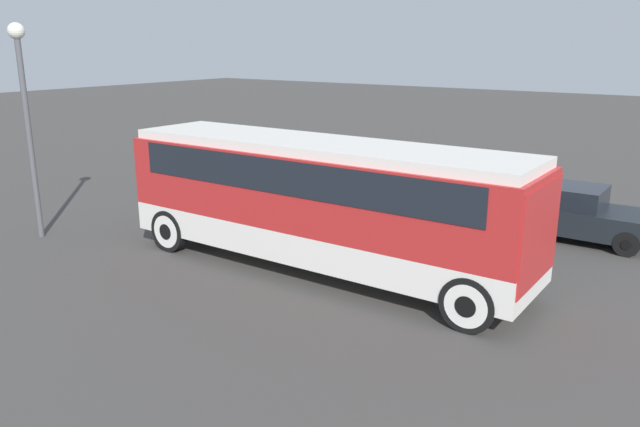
{
  "coord_description": "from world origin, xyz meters",
  "views": [
    {
      "loc": [
        8.25,
        -11.71,
        5.38
      ],
      "look_at": [
        0.0,
        0.0,
        1.42
      ],
      "focal_mm": 35.0,
      "sensor_mm": 36.0,
      "label": 1
    }
  ],
  "objects_px": {
    "tour_bus": "(323,194)",
    "lamp_post": "(25,101)",
    "parked_car_mid": "(303,172)",
    "parked_car_near": "(563,211)"
  },
  "relations": [
    {
      "from": "tour_bus",
      "to": "parked_car_mid",
      "type": "relative_size",
      "value": 2.34
    },
    {
      "from": "tour_bus",
      "to": "lamp_post",
      "type": "relative_size",
      "value": 1.76
    },
    {
      "from": "tour_bus",
      "to": "parked_car_mid",
      "type": "xyz_separation_m",
      "value": [
        -5.33,
        6.32,
        -1.18
      ]
    },
    {
      "from": "tour_bus",
      "to": "parked_car_near",
      "type": "relative_size",
      "value": 2.27
    },
    {
      "from": "parked_car_mid",
      "to": "lamp_post",
      "type": "height_order",
      "value": "lamp_post"
    },
    {
      "from": "tour_bus",
      "to": "lamp_post",
      "type": "xyz_separation_m",
      "value": [
        -8.16,
        -2.4,
        1.93
      ]
    },
    {
      "from": "parked_car_near",
      "to": "lamp_post",
      "type": "bearing_deg",
      "value": -144.67
    },
    {
      "from": "parked_car_near",
      "to": "tour_bus",
      "type": "bearing_deg",
      "value": -122.63
    },
    {
      "from": "lamp_post",
      "to": "tour_bus",
      "type": "bearing_deg",
      "value": 16.37
    },
    {
      "from": "tour_bus",
      "to": "parked_car_near",
      "type": "distance_m",
      "value": 7.45
    }
  ]
}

